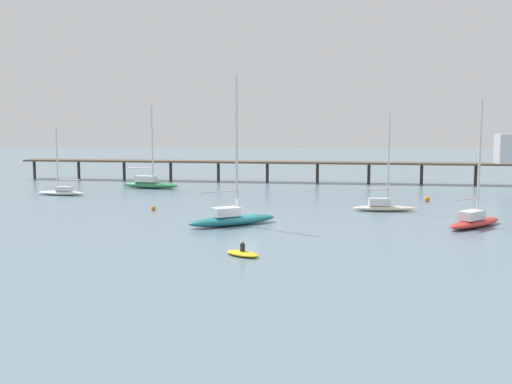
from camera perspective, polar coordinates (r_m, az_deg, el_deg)
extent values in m
plane|color=slate|center=(56.03, -1.05, -3.28)|extent=(400.00, 400.00, 0.00)
cube|color=brown|center=(99.94, 1.09, 2.87)|extent=(86.15, 11.27, 0.30)
cylinder|color=#38332D|center=(113.51, -20.48, 2.01)|extent=(0.50, 0.50, 3.18)
cylinder|color=#38332D|center=(109.67, -16.63, 2.01)|extent=(0.50, 0.50, 3.18)
cylinder|color=#38332D|center=(106.35, -12.52, 1.99)|extent=(0.50, 0.50, 3.18)
cylinder|color=#38332D|center=(103.62, -8.18, 1.97)|extent=(0.50, 0.50, 3.18)
cylinder|color=#38332D|center=(101.51, -3.62, 1.93)|extent=(0.50, 0.50, 3.18)
cylinder|color=#38332D|center=(100.06, 1.09, 1.88)|extent=(0.50, 0.50, 3.18)
cylinder|color=#38332D|center=(99.31, 5.91, 1.81)|extent=(0.50, 0.50, 3.18)
cylinder|color=#38332D|center=(99.27, 10.77, 1.73)|extent=(0.50, 0.50, 3.18)
cylinder|color=#38332D|center=(99.94, 15.59, 1.64)|extent=(0.50, 0.50, 3.18)
cylinder|color=#38332D|center=(101.31, 20.32, 1.54)|extent=(0.50, 0.50, 3.18)
cube|color=silver|center=(102.25, 23.25, 3.83)|extent=(4.61, 4.61, 4.65)
ellipsoid|color=#287F4C|center=(91.25, -10.10, 0.65)|extent=(9.35, 4.16, 0.96)
cube|color=silver|center=(91.49, -10.52, 1.24)|extent=(3.40, 2.20, 0.91)
cylinder|color=silver|center=(90.66, -9.92, 4.55)|extent=(0.23, 0.23, 11.47)
cylinder|color=silver|center=(91.75, -11.01, 2.26)|extent=(3.99, 1.07, 0.18)
ellipsoid|color=white|center=(85.34, -18.23, -0.08)|extent=(6.95, 2.77, 0.61)
cube|color=silver|center=(85.01, -17.93, 0.31)|extent=(2.17, 1.55, 0.57)
cylinder|color=silver|center=(85.15, -18.53, 2.96)|extent=(0.20, 0.20, 8.46)
cylinder|color=silver|center=(84.53, -17.53, 1.13)|extent=(3.21, 0.61, 0.16)
ellipsoid|color=red|center=(59.13, 20.24, -2.80)|extent=(7.09, 7.01, 0.75)
cube|color=silver|center=(58.45, 19.97, -2.11)|extent=(2.89, 2.87, 0.83)
cylinder|color=silver|center=(58.87, 20.66, 2.95)|extent=(0.22, 0.22, 11.09)
cylinder|color=silver|center=(57.62, 19.67, -0.62)|extent=(2.65, 2.60, 0.17)
ellipsoid|color=#1E727A|center=(56.40, -2.25, -2.74)|extent=(8.73, 6.84, 0.94)
cube|color=silver|center=(55.93, -2.92, -1.91)|extent=(2.86, 2.58, 0.83)
cylinder|color=silver|center=(55.95, -1.87, 4.36)|extent=(0.23, 0.23, 13.00)
cylinder|color=silver|center=(55.38, -3.55, 0.02)|extent=(3.20, 2.25, 0.18)
ellipsoid|color=beige|center=(67.33, 12.20, -1.53)|extent=(7.00, 1.80, 0.62)
cube|color=silver|center=(67.15, 11.75, -0.93)|extent=(2.30, 1.19, 0.80)
cylinder|color=silver|center=(66.89, 12.61, 3.02)|extent=(0.20, 0.20, 10.09)
cylinder|color=silver|center=(66.89, 11.28, 0.27)|extent=(2.99, 0.24, 0.16)
ellipsoid|color=yellow|center=(43.28, -1.30, -5.92)|extent=(3.07, 2.75, 0.35)
cylinder|color=#26262D|center=(43.19, -1.30, -5.34)|extent=(0.50, 0.50, 0.55)
sphere|color=tan|center=(43.11, -1.30, -4.82)|extent=(0.24, 0.24, 0.24)
sphere|color=orange|center=(67.23, -9.82, -1.53)|extent=(0.53, 0.53, 0.53)
sphere|color=orange|center=(76.94, 16.08, -0.66)|extent=(0.64, 0.64, 0.64)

